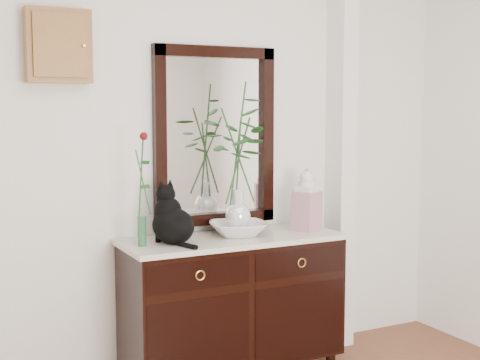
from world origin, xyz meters
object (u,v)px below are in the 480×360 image
ginger_jar (307,199)px  sideboard (232,298)px  lotus_bowl (238,229)px  cat (173,214)px

ginger_jar → sideboard: bearing=177.8°
sideboard → lotus_bowl: (0.04, 0.01, 0.42)m
cat → lotus_bowl: 0.46m
sideboard → cat: size_ratio=3.90×
cat → ginger_jar: size_ratio=0.87×
cat → sideboard: bearing=-12.3°
sideboard → ginger_jar: ginger_jar is taller
lotus_bowl → ginger_jar: ginger_jar is taller
cat → lotus_bowl: (0.43, 0.05, -0.13)m
lotus_bowl → ginger_jar: size_ratio=0.87×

